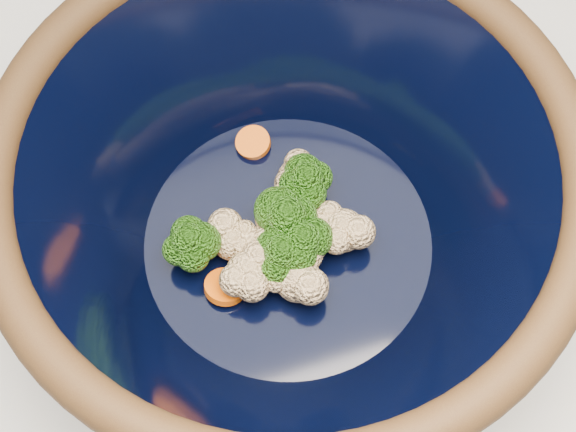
% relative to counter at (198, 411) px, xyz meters
% --- Properties ---
extents(counter, '(1.20, 1.20, 0.90)m').
position_rel_counter_xyz_m(counter, '(0.00, 0.00, 0.00)').
color(counter, silver).
rests_on(counter, ground).
extents(mixing_bowl, '(0.40, 0.40, 0.17)m').
position_rel_counter_xyz_m(mixing_bowl, '(0.11, -0.02, 0.54)').
color(mixing_bowl, black).
rests_on(mixing_bowl, counter).
extents(vegetable_pile, '(0.14, 0.15, 0.06)m').
position_rel_counter_xyz_m(vegetable_pile, '(0.11, -0.03, 0.51)').
color(vegetable_pile, '#608442').
rests_on(vegetable_pile, mixing_bowl).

